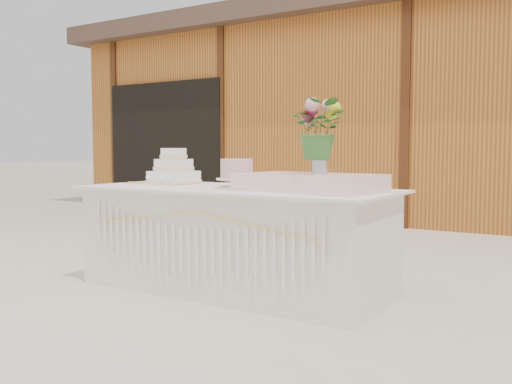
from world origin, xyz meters
TOP-DOWN VIEW (x-y plane):
  - ground at (0.00, 0.00)m, footprint 80.00×80.00m
  - barn at (-0.01, 5.99)m, footprint 12.60×4.60m
  - cake_table at (0.00, -0.00)m, footprint 2.40×1.00m
  - wedding_cake at (-0.67, 0.10)m, footprint 0.34×0.34m
  - pink_cake_stand at (0.06, -0.06)m, footprint 0.30×0.30m
  - satin_runner at (0.63, -0.03)m, footprint 0.99×0.64m
  - flower_vase at (0.72, -0.03)m, footprint 0.11×0.11m
  - bouquet at (0.72, -0.03)m, footprint 0.41×0.37m
  - loose_flowers at (-0.97, 0.02)m, footprint 0.29×0.41m

SIDE VIEW (x-z plane):
  - ground at x=0.00m, z-range 0.00..0.00m
  - cake_table at x=0.00m, z-range 0.00..0.77m
  - loose_flowers at x=-0.97m, z-range 0.77..0.79m
  - satin_runner at x=0.63m, z-range 0.77..0.89m
  - wedding_cake at x=-0.67m, z-range 0.72..1.02m
  - pink_cake_stand at x=0.06m, z-range 0.78..1.00m
  - flower_vase at x=0.72m, z-range 0.89..1.03m
  - bouquet at x=0.72m, z-range 1.03..1.44m
  - barn at x=-0.01m, z-range 0.03..3.33m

